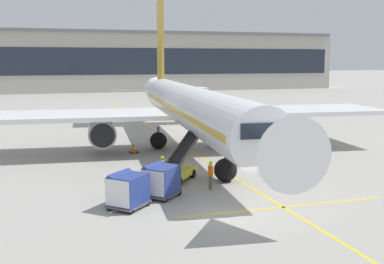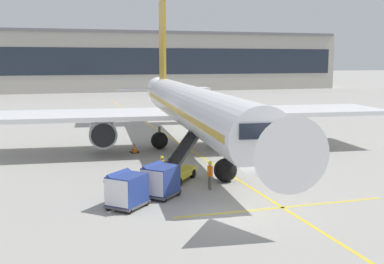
# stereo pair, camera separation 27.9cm
# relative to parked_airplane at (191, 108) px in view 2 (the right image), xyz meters

# --- Properties ---
(ground_plane) EXTENTS (600.00, 600.00, 0.00)m
(ground_plane) POSITION_rel_parked_airplane_xyz_m (-3.16, -17.49, -3.65)
(ground_plane) COLOR #9E9B93
(parked_airplane) EXTENTS (34.68, 43.80, 14.79)m
(parked_airplane) POSITION_rel_parked_airplane_xyz_m (0.00, 0.00, 0.00)
(parked_airplane) COLOR white
(parked_airplane) RESTS_ON ground
(belt_loader) EXTENTS (4.30, 5.02, 2.81)m
(belt_loader) POSITION_rel_parked_airplane_xyz_m (-3.94, -9.86, -2.81)
(belt_loader) COLOR gold
(belt_loader) RESTS_ON ground
(baggage_cart_lead) EXTENTS (2.54, 2.55, 1.91)m
(baggage_cart_lead) POSITION_rel_parked_airplane_xyz_m (-5.85, -13.35, -2.65)
(baggage_cart_lead) COLOR #515156
(baggage_cart_lead) RESTS_ON ground
(baggage_cart_second) EXTENTS (2.54, 2.55, 1.91)m
(baggage_cart_second) POSITION_rel_parked_airplane_xyz_m (-7.99, -14.80, -2.65)
(baggage_cart_second) COLOR #515156
(baggage_cart_second) RESTS_ON ground
(ground_crew_by_loader) EXTENTS (0.42, 0.46, 1.74)m
(ground_crew_by_loader) POSITION_rel_parked_airplane_xyz_m (-5.95, -13.59, -2.65)
(ground_crew_by_loader) COLOR #514C42
(ground_crew_by_loader) RESTS_ON ground
(ground_crew_by_carts) EXTENTS (0.28, 0.57, 1.74)m
(ground_crew_by_carts) POSITION_rel_parked_airplane_xyz_m (-2.64, -12.70, -2.65)
(ground_crew_by_carts) COLOR #514C42
(ground_crew_by_carts) RESTS_ON ground
(ground_crew_marshaller) EXTENTS (0.35, 0.55, 1.74)m
(ground_crew_marshaller) POSITION_rel_parked_airplane_xyz_m (-7.38, -13.92, -2.65)
(ground_crew_marshaller) COLOR #514C42
(ground_crew_marshaller) RESTS_ON ground
(ground_crew_wingwalker) EXTENTS (0.25, 0.57, 1.74)m
(ground_crew_wingwalker) POSITION_rel_parked_airplane_xyz_m (-5.02, -10.33, -2.65)
(ground_crew_wingwalker) COLOR black
(ground_crew_wingwalker) RESTS_ON ground
(safety_cone_engine_keepout) EXTENTS (0.59, 0.59, 0.67)m
(safety_cone_engine_keepout) POSITION_rel_parked_airplane_xyz_m (-4.93, -0.01, -3.33)
(safety_cone_engine_keepout) COLOR black
(safety_cone_engine_keepout) RESTS_ON ground
(safety_cone_wingtip) EXTENTS (0.71, 0.71, 0.79)m
(safety_cone_wingtip) POSITION_rel_parked_airplane_xyz_m (-4.91, 0.32, -3.27)
(safety_cone_wingtip) COLOR black
(safety_cone_wingtip) RESTS_ON ground
(apron_guidance_line_lead_in) EXTENTS (0.20, 110.00, 0.01)m
(apron_guidance_line_lead_in) POSITION_rel_parked_airplane_xyz_m (-0.13, -0.83, -3.65)
(apron_guidance_line_lead_in) COLOR yellow
(apron_guidance_line_lead_in) RESTS_ON ground
(apron_guidance_line_stop_bar) EXTENTS (12.00, 0.20, 0.01)m
(apron_guidance_line_stop_bar) POSITION_rel_parked_airplane_xyz_m (-0.08, -17.12, -3.65)
(apron_guidance_line_stop_bar) COLOR yellow
(apron_guidance_line_stop_bar) RESTS_ON ground
(terminal_building) EXTENTS (115.23, 16.89, 14.88)m
(terminal_building) POSITION_rel_parked_airplane_xyz_m (6.35, 85.01, 3.74)
(terminal_building) COLOR #A8A399
(terminal_building) RESTS_ON ground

